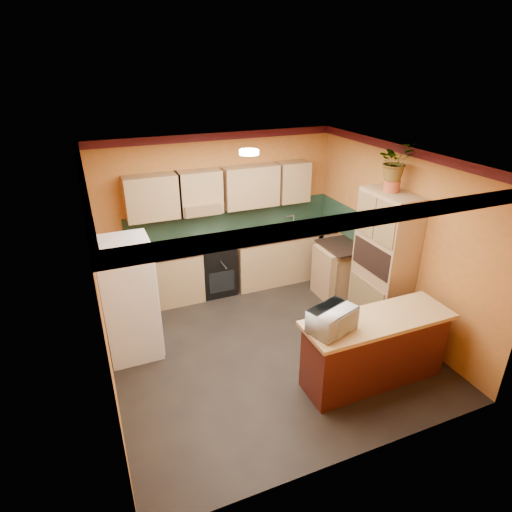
{
  "coord_description": "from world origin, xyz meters",
  "views": [
    {
      "loc": [
        -2.07,
        -4.63,
        3.77
      ],
      "look_at": [
        0.04,
        0.45,
        1.22
      ],
      "focal_mm": 30.0,
      "sensor_mm": 36.0,
      "label": 1
    }
  ],
  "objects": [
    {
      "name": "microwave",
      "position": [
        0.3,
        -1.18,
        1.08
      ],
      "size": [
        0.61,
        0.51,
        0.29
      ],
      "primitive_type": "imported",
      "rotation": [
        0.0,
        0.0,
        0.34
      ],
      "color": "white",
      "rests_on": "bar_top"
    },
    {
      "name": "fern_pot",
      "position": [
        1.85,
        -0.05,
        2.18
      ],
      "size": [
        0.22,
        0.22,
        0.16
      ],
      "primitive_type": "cylinder",
      "color": "#A84528",
      "rests_on": "pantry"
    },
    {
      "name": "fridge",
      "position": [
        -1.75,
        0.58,
        0.85
      ],
      "size": [
        0.68,
        0.66,
        1.7
      ],
      "primitive_type": "cube",
      "color": "white",
      "rests_on": "ground"
    },
    {
      "name": "base_cabinets_right",
      "position": [
        1.8,
        0.9,
        0.44
      ],
      "size": [
        0.6,
        0.8,
        0.88
      ],
      "primitive_type": "cube",
      "color": "tan",
      "rests_on": "ground"
    },
    {
      "name": "breakfast_bar",
      "position": [
        0.96,
        -1.18,
        0.44
      ],
      "size": [
        1.8,
        0.55,
        0.88
      ],
      "primitive_type": "cube",
      "color": "#511D12",
      "rests_on": "ground"
    },
    {
      "name": "room_shell",
      "position": [
        0.02,
        0.28,
        2.09
      ],
      "size": [
        4.24,
        4.24,
        2.72
      ],
      "color": "black",
      "rests_on": "ground"
    },
    {
      "name": "bar_top",
      "position": [
        0.96,
        -1.18,
        0.91
      ],
      "size": [
        1.9,
        0.65,
        0.05
      ],
      "primitive_type": "cube",
      "color": "tan",
      "rests_on": "breakfast_bar"
    },
    {
      "name": "pantry",
      "position": [
        1.85,
        -0.1,
        1.05
      ],
      "size": [
        0.48,
        0.9,
        2.1
      ],
      "primitive_type": "cube",
      "color": "tan",
      "rests_on": "ground"
    },
    {
      "name": "base_cabinets_back",
      "position": [
        0.47,
        1.8,
        0.44
      ],
      "size": [
        3.65,
        0.6,
        0.88
      ],
      "primitive_type": "cube",
      "color": "tan",
      "rests_on": "ground"
    },
    {
      "name": "kettle",
      "position": [
        -0.06,
        1.75,
        1.0
      ],
      "size": [
        0.18,
        0.18,
        0.18
      ],
      "primitive_type": null,
      "rotation": [
        0.0,
        0.0,
        0.07
      ],
      "color": "red",
      "rests_on": "stove"
    },
    {
      "name": "stove",
      "position": [
        -0.16,
        1.8,
        0.46
      ],
      "size": [
        0.58,
        0.58,
        0.91
      ],
      "primitive_type": "cube",
      "color": "black",
      "rests_on": "ground"
    },
    {
      "name": "countertop_back",
      "position": [
        0.47,
        1.8,
        0.9
      ],
      "size": [
        3.65,
        0.62,
        0.04
      ],
      "primitive_type": "cube",
      "color": "black",
      "rests_on": "base_cabinets_back"
    },
    {
      "name": "sink",
      "position": [
        1.24,
        1.8,
        0.94
      ],
      "size": [
        0.48,
        0.4,
        0.03
      ],
      "primitive_type": "cube",
      "color": "silver",
      "rests_on": "countertop_back"
    },
    {
      "name": "fern",
      "position": [
        1.85,
        -0.05,
        2.52
      ],
      "size": [
        0.48,
        0.42,
        0.52
      ],
      "primitive_type": "imported",
      "rotation": [
        0.0,
        0.0,
        0.03
      ],
      "color": "tan",
      "rests_on": "fern_pot"
    },
    {
      "name": "countertop_right",
      "position": [
        1.8,
        0.9,
        0.9
      ],
      "size": [
        0.62,
        0.8,
        0.04
      ],
      "primitive_type": "cube",
      "color": "black",
      "rests_on": "base_cabinets_right"
    }
  ]
}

